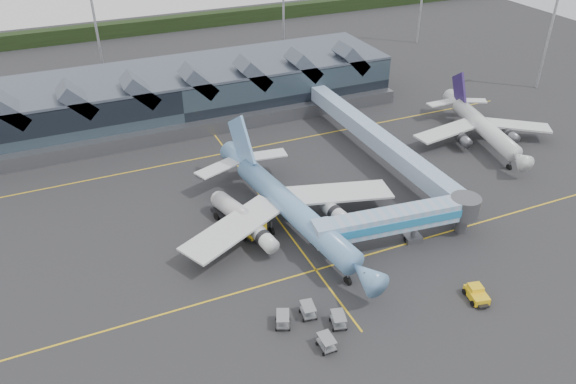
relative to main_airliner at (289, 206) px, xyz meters
name	(u,v)px	position (x,y,z in m)	size (l,w,h in m)	color
ground	(291,237)	(-0.69, -2.37, -3.70)	(260.00, 260.00, 0.00)	#242426
taxi_stripes	(265,202)	(-0.69, 7.63, -3.70)	(120.00, 60.00, 0.01)	gold
tree_line_far	(138,27)	(-0.69, 107.63, -1.70)	(260.00, 4.00, 4.00)	black
terminal	(172,95)	(-5.75, 44.99, 1.18)	(90.00, 22.25, 12.52)	black
light_masts	(263,23)	(20.31, 60.43, 8.79)	(132.40, 42.56, 22.45)	#9B9CA3
main_airliner	(289,206)	(0.00, 0.00, 0.00)	(33.82, 39.19, 12.59)	#628EC6
regional_jet	(482,126)	(44.00, 11.08, -0.51)	(26.22, 29.10, 10.06)	silver
jet_bridge	(409,218)	(13.54, -9.89, 0.30)	(24.64, 6.07, 5.73)	#7DABD0
fuel_truck	(236,213)	(-6.76, 3.45, -1.63)	(5.49, 11.00, 3.69)	black
pushback_tug	(477,294)	(14.87, -23.11, -2.97)	(2.90, 3.95, 1.62)	yellow
baggage_carts	(314,322)	(-5.50, -19.60, -2.79)	(8.05, 7.76, 1.62)	gray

